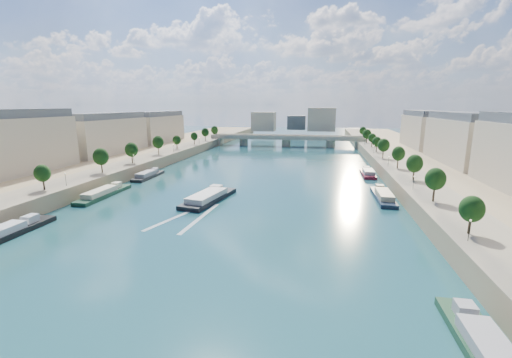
% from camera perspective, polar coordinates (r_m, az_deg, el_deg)
% --- Properties ---
extents(ground, '(700.00, 700.00, 0.00)m').
position_cam_1_polar(ground, '(126.95, -0.90, -1.33)').
color(ground, '#0D2E3C').
rests_on(ground, ground).
extents(quay_left, '(44.00, 520.00, 5.00)m').
position_cam_1_polar(quay_left, '(157.28, -27.55, 0.85)').
color(quay_left, '#9E8460').
rests_on(quay_left, ground).
extents(quay_right, '(44.00, 520.00, 5.00)m').
position_cam_1_polar(quay_right, '(132.58, 31.25, -1.44)').
color(quay_right, '#9E8460').
rests_on(quay_right, ground).
extents(pave_left, '(14.00, 520.00, 0.10)m').
position_cam_1_polar(pave_left, '(148.07, -23.07, 1.64)').
color(pave_left, gray).
rests_on(pave_left, quay_left).
extents(pave_right, '(14.00, 520.00, 0.10)m').
position_cam_1_polar(pave_right, '(127.50, 25.07, -0.12)').
color(pave_right, gray).
rests_on(pave_right, quay_right).
extents(trees_left, '(4.80, 268.80, 8.26)m').
position_cam_1_polar(trees_left, '(147.81, -22.17, 3.83)').
color(trees_left, '#382B1E').
rests_on(trees_left, ground).
extents(trees_right, '(4.80, 268.80, 8.26)m').
position_cam_1_polar(trees_right, '(135.68, 23.45, 3.05)').
color(trees_right, '#382B1E').
rests_on(trees_right, ground).
extents(lamps_left, '(0.36, 200.36, 4.28)m').
position_cam_1_polar(lamps_left, '(136.98, -23.88, 1.94)').
color(lamps_left, black).
rests_on(lamps_left, ground).
extents(lamps_right, '(0.36, 200.36, 4.28)m').
position_cam_1_polar(lamps_right, '(130.74, 22.75, 1.59)').
color(lamps_right, black).
rests_on(lamps_right, ground).
extents(buildings_left, '(16.00, 226.00, 23.20)m').
position_cam_1_polar(buildings_left, '(172.92, -28.98, 6.31)').
color(buildings_left, '#B9AD8E').
rests_on(buildings_left, ground).
extents(buildings_right, '(16.00, 226.00, 23.20)m').
position_cam_1_polar(buildings_right, '(146.46, 35.03, 4.81)').
color(buildings_right, '#B9AD8E').
rests_on(buildings_right, ground).
extents(skyline, '(79.00, 42.00, 22.00)m').
position_cam_1_polar(skyline, '(341.41, 7.15, 9.63)').
color(skyline, '#B9AD8E').
rests_on(skyline, ground).
extents(bridge, '(112.00, 12.00, 8.15)m').
position_cam_1_polar(bridge, '(253.38, 5.05, 6.62)').
color(bridge, '#C1B79E').
rests_on(bridge, ground).
extents(tour_barge, '(11.85, 26.84, 3.65)m').
position_cam_1_polar(tour_barge, '(109.98, -7.89, -3.08)').
color(tour_barge, black).
rests_on(tour_barge, ground).
extents(wake, '(12.10, 26.03, 0.04)m').
position_cam_1_polar(wake, '(95.31, -11.05, -6.20)').
color(wake, silver).
rests_on(wake, ground).
extents(moored_barges_left, '(5.00, 153.99, 3.60)m').
position_cam_1_polar(moored_barges_left, '(97.78, -36.55, -7.49)').
color(moored_barges_left, '#181936').
rests_on(moored_barges_left, ground).
extents(moored_barges_right, '(5.00, 168.45, 3.60)m').
position_cam_1_polar(moored_barges_right, '(80.85, 25.09, -9.97)').
color(moored_barges_right, black).
rests_on(moored_barges_right, ground).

